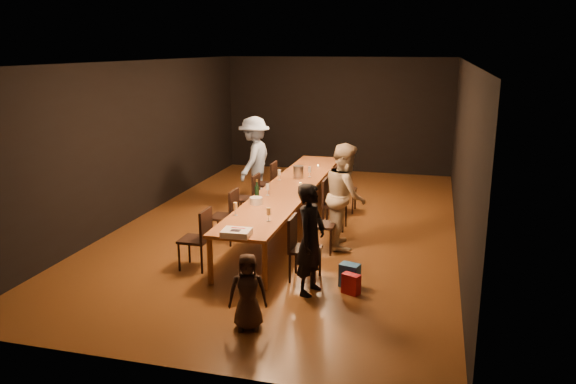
% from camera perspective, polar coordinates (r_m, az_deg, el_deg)
% --- Properties ---
extents(ground, '(10.00, 10.00, 0.00)m').
position_cam_1_polar(ground, '(10.56, 0.19, -3.37)').
color(ground, '#442511').
rests_on(ground, ground).
extents(room_shell, '(6.04, 10.04, 3.02)m').
position_cam_1_polar(room_shell, '(10.12, 0.20, 7.89)').
color(room_shell, black).
rests_on(room_shell, ground).
extents(table, '(0.90, 6.00, 0.75)m').
position_cam_1_polar(table, '(10.37, 0.20, 0.32)').
color(table, '#9A5B2C').
rests_on(table, ground).
extents(chair_right_0, '(0.42, 0.42, 0.93)m').
position_cam_1_polar(chair_right_0, '(8.01, 1.76, -5.78)').
color(chair_right_0, black).
rests_on(chair_right_0, ground).
extents(chair_right_1, '(0.42, 0.42, 0.93)m').
position_cam_1_polar(chair_right_1, '(9.12, 3.47, -3.24)').
color(chair_right_1, black).
rests_on(chair_right_1, ground).
extents(chair_right_2, '(0.42, 0.42, 0.93)m').
position_cam_1_polar(chair_right_2, '(10.25, 4.80, -1.26)').
color(chair_right_2, black).
rests_on(chair_right_2, ground).
extents(chair_right_3, '(0.42, 0.42, 0.93)m').
position_cam_1_polar(chair_right_3, '(11.40, 5.86, 0.33)').
color(chair_right_3, black).
rests_on(chair_right_3, ground).
extents(chair_left_0, '(0.42, 0.42, 0.93)m').
position_cam_1_polar(chair_left_0, '(8.53, -9.46, -4.70)').
color(chair_left_0, black).
rests_on(chair_left_0, ground).
extents(chair_left_1, '(0.42, 0.42, 0.93)m').
position_cam_1_polar(chair_left_1, '(9.58, -6.55, -2.44)').
color(chair_left_1, black).
rests_on(chair_left_1, ground).
extents(chair_left_2, '(0.42, 0.42, 0.93)m').
position_cam_1_polar(chair_left_2, '(10.66, -4.23, -0.63)').
color(chair_left_2, black).
rests_on(chair_left_2, ground).
extents(chair_left_3, '(0.42, 0.42, 0.93)m').
position_cam_1_polar(chair_left_3, '(11.77, -2.34, 0.85)').
color(chair_left_3, black).
rests_on(chair_left_3, ground).
extents(woman_birthday, '(0.48, 0.62, 1.52)m').
position_cam_1_polar(woman_birthday, '(7.50, 2.32, -4.82)').
color(woman_birthday, black).
rests_on(woman_birthday, ground).
extents(woman_tan, '(0.85, 0.98, 1.74)m').
position_cam_1_polar(woman_tan, '(9.30, 5.83, -0.35)').
color(woman_tan, beige).
rests_on(woman_tan, ground).
extents(man_blue, '(0.75, 1.22, 1.84)m').
position_cam_1_polar(man_blue, '(11.95, -3.45, 3.27)').
color(man_blue, '#85A2CE').
rests_on(man_blue, ground).
extents(child, '(0.52, 0.42, 0.93)m').
position_cam_1_polar(child, '(6.69, -4.10, -10.07)').
color(child, '#38281F').
rests_on(child, ground).
extents(gift_bag_red, '(0.27, 0.21, 0.28)m').
position_cam_1_polar(gift_bag_red, '(7.73, 6.43, -9.26)').
color(gift_bag_red, red).
rests_on(gift_bag_red, ground).
extents(gift_bag_blue, '(0.30, 0.24, 0.33)m').
position_cam_1_polar(gift_bag_blue, '(7.93, 6.28, -8.41)').
color(gift_bag_blue, '#2863AE').
rests_on(gift_bag_blue, ground).
extents(birthday_cake, '(0.40, 0.33, 0.09)m').
position_cam_1_polar(birthday_cake, '(7.68, -5.26, -4.15)').
color(birthday_cake, white).
rests_on(birthday_cake, table).
extents(plate_stack, '(0.22, 0.22, 0.12)m').
position_cam_1_polar(plate_stack, '(9.18, -3.26, -0.90)').
color(plate_stack, silver).
rests_on(plate_stack, table).
extents(champagne_bottle, '(0.08, 0.08, 0.32)m').
position_cam_1_polar(champagne_bottle, '(9.56, -3.18, 0.35)').
color(champagne_bottle, black).
rests_on(champagne_bottle, table).
extents(ice_bucket, '(0.21, 0.21, 0.23)m').
position_cam_1_polar(ice_bucket, '(11.05, 1.08, 2.08)').
color(ice_bucket, '#A7A7AC').
rests_on(ice_bucket, table).
extents(wineglass_0, '(0.06, 0.06, 0.21)m').
position_cam_1_polar(wineglass_0, '(8.58, -5.36, -1.73)').
color(wineglass_0, beige).
rests_on(wineglass_0, table).
extents(wineglass_1, '(0.06, 0.06, 0.21)m').
position_cam_1_polar(wineglass_1, '(8.27, -2.00, -2.30)').
color(wineglass_1, beige).
rests_on(wineglass_1, table).
extents(wineglass_2, '(0.06, 0.06, 0.21)m').
position_cam_1_polar(wineglass_2, '(9.71, -2.08, 0.25)').
color(wineglass_2, silver).
rests_on(wineglass_2, table).
extents(wineglass_3, '(0.06, 0.06, 0.21)m').
position_cam_1_polar(wineglass_3, '(9.75, 1.27, 0.33)').
color(wineglass_3, beige).
rests_on(wineglass_3, table).
extents(wineglass_4, '(0.06, 0.06, 0.21)m').
position_cam_1_polar(wineglass_4, '(10.83, -0.90, 1.76)').
color(wineglass_4, silver).
rests_on(wineglass_4, table).
extents(wineglass_5, '(0.06, 0.06, 0.21)m').
position_cam_1_polar(wineglass_5, '(11.09, 2.21, 2.06)').
color(wineglass_5, silver).
rests_on(wineglass_5, table).
extents(tealight_near, '(0.05, 0.05, 0.03)m').
position_cam_1_polar(tealight_near, '(8.61, -1.90, -2.22)').
color(tealight_near, '#B2B7B2').
rests_on(tealight_near, table).
extents(tealight_mid, '(0.05, 0.05, 0.03)m').
position_cam_1_polar(tealight_mid, '(10.49, 1.25, 0.85)').
color(tealight_mid, '#B2B7B2').
rests_on(tealight_mid, table).
extents(tealight_far, '(0.05, 0.05, 0.03)m').
position_cam_1_polar(tealight_far, '(12.05, 3.08, 2.63)').
color(tealight_far, '#B2B7B2').
rests_on(tealight_far, table).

